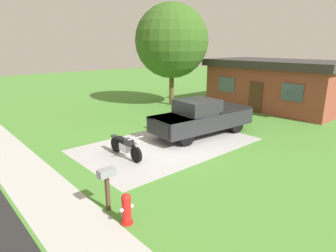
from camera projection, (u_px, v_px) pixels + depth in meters
The scene contains 9 objects.
ground_plane at pixel (168, 145), 13.60m from camera, with size 80.00×80.00×0.00m, color #4E8B35.
driveway_pad at pixel (168, 145), 13.60m from camera, with size 5.02×8.26×0.01m, color #AFAFAF.
sidewalk_strip at pixel (36, 183), 9.78m from camera, with size 36.00×1.80×0.01m, color #B7B7B2.
motorcycle at pixel (126, 146), 11.99m from camera, with size 2.21×0.70×1.09m.
pickup_truck at pixel (203, 117), 14.92m from camera, with size 2.46×5.76×1.90m.
fire_hydrant at pixel (126, 209), 7.48m from camera, with size 0.32×0.40×0.87m.
mailbox at pixel (107, 178), 7.96m from camera, with size 0.26×0.48×1.26m.
shade_tree at pixel (172, 41), 21.45m from camera, with size 5.47×5.47×7.56m.
neighbor_house at pixel (275, 84), 21.26m from camera, with size 9.60×5.60×3.50m.
Camera 1 is at (9.65, -8.49, 4.54)m, focal length 30.79 mm.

